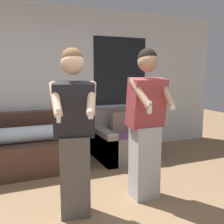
# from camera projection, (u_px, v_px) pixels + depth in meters

# --- Properties ---
(wall_back) EXTENTS (6.99, 0.07, 2.70)m
(wall_back) POSITION_uv_depth(u_px,v_px,m) (52.00, 82.00, 4.67)
(wall_back) COLOR silver
(wall_back) RESTS_ON ground_plane
(couch) EXTENTS (1.72, 0.96, 0.88)m
(couch) POSITION_uv_depth(u_px,v_px,m) (27.00, 149.00, 4.15)
(couch) COLOR #472D23
(couch) RESTS_ON ground_plane
(armchair) EXTENTS (0.91, 0.92, 0.86)m
(armchair) POSITION_uv_depth(u_px,v_px,m) (121.00, 141.00, 4.72)
(armchair) COLOR slate
(armchair) RESTS_ON ground_plane
(person_left) EXTENTS (0.48, 0.55, 1.77)m
(person_left) POSITION_uv_depth(u_px,v_px,m) (74.00, 133.00, 2.69)
(person_left) COLOR #56514C
(person_left) RESTS_ON ground_plane
(person_right) EXTENTS (0.49, 0.48, 1.80)m
(person_right) POSITION_uv_depth(u_px,v_px,m) (146.00, 123.00, 3.10)
(person_right) COLOR #B2B2B7
(person_right) RESTS_ON ground_plane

